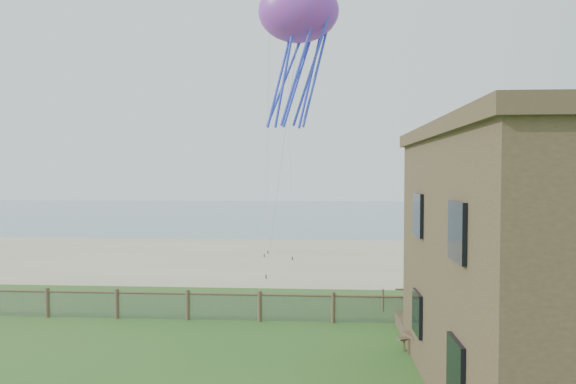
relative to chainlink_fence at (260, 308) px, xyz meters
name	(u,v)px	position (x,y,z in m)	size (l,w,h in m)	color
ground	(235,380)	(0.00, -6.00, -0.55)	(160.00, 160.00, 0.00)	#275A1F
sand_beach	(286,258)	(0.00, 16.00, -0.55)	(72.00, 20.00, 0.02)	tan
ocean	(306,212)	(0.00, 60.00, -0.55)	(160.00, 68.00, 0.02)	slate
chainlink_fence	(260,308)	(0.00, 0.00, 0.00)	(36.20, 0.20, 1.25)	#4A3A29
picnic_table	(433,342)	(6.27, -3.48, -0.14)	(1.95, 1.47, 0.82)	brown
octopus_kite	(298,51)	(1.34, 5.50, 11.71)	(3.82, 2.70, 7.87)	#FF2870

